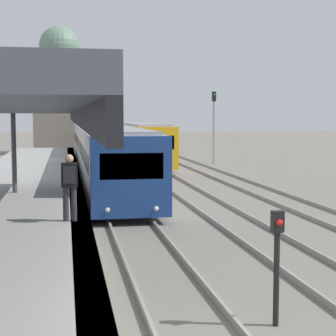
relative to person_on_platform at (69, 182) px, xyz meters
The scene contains 6 objects.
person_on_platform is the anchor object (origin of this frame).
train_near 19.42m from the person_on_platform, 84.14° to the left, with size 2.64×31.06×3.02m.
train_far 40.94m from the person_on_platform, 82.40° to the left, with size 2.56×42.03×3.01m.
signal_post_near 6.23m from the person_on_platform, 56.78° to the right, with size 0.20×0.22×1.98m.
signal_mast_far 28.07m from the person_on_platform, 67.77° to the left, with size 0.28×0.29×5.32m.
distant_domed_building 40.14m from the person_on_platform, 90.79° to the left, with size 4.81×4.81×11.89m.
Camera 1 is at (-2.05, -7.01, 3.55)m, focal length 60.00 mm.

